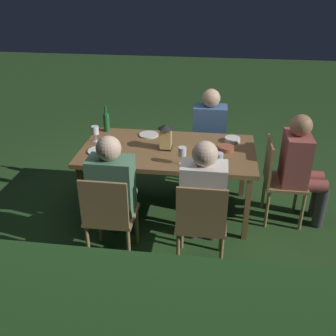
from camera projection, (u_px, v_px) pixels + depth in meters
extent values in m
plane|color=#26471E|center=(168.00, 209.00, 4.21)|extent=(16.00, 16.00, 0.00)
cube|color=brown|center=(168.00, 151.00, 3.88)|extent=(1.74, 0.94, 0.04)
cube|color=brown|center=(243.00, 169.00, 4.31)|extent=(0.05, 0.05, 0.69)
cube|color=brown|center=(105.00, 161.00, 4.49)|extent=(0.05, 0.05, 0.69)
cube|color=brown|center=(247.00, 209.00, 3.61)|extent=(0.05, 0.05, 0.69)
cube|color=brown|center=(82.00, 197.00, 3.79)|extent=(0.05, 0.05, 0.69)
cube|color=#937047|center=(201.00, 222.00, 3.27)|extent=(0.42, 0.40, 0.03)
cube|color=#937047|center=(201.00, 212.00, 3.00)|extent=(0.40, 0.03, 0.42)
cylinder|color=#937047|center=(182.00, 229.00, 3.54)|extent=(0.03, 0.03, 0.42)
cylinder|color=#937047|center=(221.00, 232.00, 3.50)|extent=(0.03, 0.03, 0.42)
cylinder|color=#937047|center=(178.00, 254.00, 3.24)|extent=(0.03, 0.03, 0.42)
cylinder|color=#937047|center=(221.00, 257.00, 3.20)|extent=(0.03, 0.03, 0.42)
cube|color=white|center=(203.00, 191.00, 3.20)|extent=(0.38, 0.24, 0.50)
sphere|color=beige|center=(205.00, 154.00, 3.04)|extent=(0.21, 0.21, 0.21)
cylinder|color=white|center=(193.00, 205.00, 3.44)|extent=(0.13, 0.36, 0.13)
cylinder|color=white|center=(213.00, 207.00, 3.42)|extent=(0.13, 0.36, 0.13)
cylinder|color=#333338|center=(193.00, 217.00, 3.69)|extent=(0.11, 0.11, 0.45)
cylinder|color=#333338|center=(212.00, 218.00, 3.67)|extent=(0.11, 0.11, 0.45)
cube|color=#937047|center=(285.00, 182.00, 3.87)|extent=(0.40, 0.42, 0.03)
cube|color=#937047|center=(269.00, 161.00, 3.79)|extent=(0.03, 0.40, 0.42)
cylinder|color=#937047|center=(296.00, 193.00, 4.11)|extent=(0.03, 0.03, 0.42)
cylinder|color=#937047|center=(302.00, 212.00, 3.80)|extent=(0.03, 0.03, 0.42)
cylinder|color=#937047|center=(264.00, 191.00, 4.15)|extent=(0.03, 0.03, 0.42)
cylinder|color=#937047|center=(267.00, 209.00, 3.84)|extent=(0.03, 0.03, 0.42)
cube|color=#9E4C47|center=(295.00, 159.00, 3.74)|extent=(0.24, 0.38, 0.50)
sphere|color=#997051|center=(301.00, 125.00, 3.58)|extent=(0.21, 0.21, 0.21)
cylinder|color=#9E4C47|center=(305.00, 176.00, 3.91)|extent=(0.36, 0.13, 0.13)
cylinder|color=#9E4C47|center=(308.00, 185.00, 3.75)|extent=(0.36, 0.13, 0.13)
cylinder|color=#333338|center=(317.00, 197.00, 4.00)|extent=(0.11, 0.11, 0.45)
cylinder|color=#333338|center=(320.00, 207.00, 3.85)|extent=(0.11, 0.11, 0.45)
cube|color=#937047|center=(112.00, 215.00, 3.36)|extent=(0.42, 0.40, 0.03)
cube|color=#937047|center=(104.00, 205.00, 3.09)|extent=(0.40, 0.03, 0.42)
cylinder|color=#937047|center=(99.00, 223.00, 3.63)|extent=(0.03, 0.03, 0.42)
cylinder|color=#937047|center=(137.00, 226.00, 3.59)|extent=(0.03, 0.03, 0.42)
cylinder|color=#937047|center=(88.00, 246.00, 3.34)|extent=(0.03, 0.03, 0.42)
cylinder|color=#937047|center=(129.00, 249.00, 3.29)|extent=(0.03, 0.03, 0.42)
cube|color=#4C7A5B|center=(111.00, 185.00, 3.29)|extent=(0.38, 0.24, 0.50)
sphere|color=beige|center=(109.00, 148.00, 3.13)|extent=(0.21, 0.21, 0.21)
cylinder|color=#4C7A5B|center=(108.00, 199.00, 3.53)|extent=(0.13, 0.36, 0.13)
cylinder|color=#4C7A5B|center=(127.00, 200.00, 3.51)|extent=(0.13, 0.36, 0.13)
cylinder|color=#333338|center=(114.00, 211.00, 3.78)|extent=(0.11, 0.11, 0.45)
cylinder|color=#333338|center=(132.00, 212.00, 3.76)|extent=(0.11, 0.11, 0.45)
cube|color=#937047|center=(209.00, 145.00, 4.66)|extent=(0.42, 0.40, 0.03)
cube|color=#937047|center=(210.00, 122.00, 4.72)|extent=(0.40, 0.02, 0.42)
cylinder|color=#937047|center=(222.00, 169.00, 4.59)|extent=(0.03, 0.03, 0.42)
cylinder|color=#937047|center=(192.00, 167.00, 4.63)|extent=(0.03, 0.03, 0.42)
cylinder|color=#937047|center=(222.00, 157.00, 4.89)|extent=(0.03, 0.03, 0.42)
cylinder|color=#937047|center=(194.00, 155.00, 4.93)|extent=(0.03, 0.03, 0.42)
cube|color=#426699|center=(210.00, 127.00, 4.48)|extent=(0.38, 0.24, 0.50)
sphere|color=#D1A889|center=(211.00, 98.00, 4.32)|extent=(0.21, 0.21, 0.21)
cylinder|color=#426699|center=(216.00, 151.00, 4.46)|extent=(0.13, 0.36, 0.13)
cylinder|color=#426699|center=(200.00, 150.00, 4.48)|extent=(0.13, 0.36, 0.13)
cylinder|color=#333338|center=(214.00, 175.00, 4.43)|extent=(0.11, 0.11, 0.45)
cylinder|color=#333338|center=(199.00, 174.00, 4.45)|extent=(0.11, 0.11, 0.45)
cube|color=black|center=(166.00, 148.00, 3.87)|extent=(0.12, 0.12, 0.01)
cube|color=#F9D17A|center=(166.00, 138.00, 3.82)|extent=(0.11, 0.11, 0.20)
cone|color=black|center=(166.00, 126.00, 3.76)|extent=(0.15, 0.15, 0.05)
cylinder|color=#1E5B2D|center=(106.00, 122.00, 4.25)|extent=(0.07, 0.07, 0.20)
cylinder|color=#1E5B2D|center=(105.00, 110.00, 4.18)|extent=(0.03, 0.03, 0.09)
cylinder|color=silver|center=(218.00, 170.00, 3.46)|extent=(0.06, 0.06, 0.00)
cylinder|color=silver|center=(218.00, 166.00, 3.44)|extent=(0.01, 0.01, 0.08)
cylinder|color=silver|center=(219.00, 158.00, 3.40)|extent=(0.08, 0.08, 0.08)
cylinder|color=maroon|center=(219.00, 160.00, 3.42)|extent=(0.07, 0.07, 0.03)
cylinder|color=silver|center=(96.00, 141.00, 4.03)|extent=(0.06, 0.06, 0.00)
cylinder|color=silver|center=(96.00, 138.00, 4.01)|extent=(0.01, 0.01, 0.08)
cylinder|color=silver|center=(95.00, 130.00, 3.97)|extent=(0.08, 0.08, 0.08)
cylinder|color=maroon|center=(95.00, 132.00, 3.99)|extent=(0.07, 0.07, 0.03)
cylinder|color=silver|center=(182.00, 164.00, 3.57)|extent=(0.06, 0.06, 0.00)
cylinder|color=silver|center=(182.00, 160.00, 3.55)|extent=(0.01, 0.01, 0.08)
cylinder|color=silver|center=(182.00, 151.00, 3.52)|extent=(0.08, 0.08, 0.08)
cylinder|color=maroon|center=(182.00, 154.00, 3.53)|extent=(0.07, 0.07, 0.03)
cylinder|color=white|center=(99.00, 151.00, 3.80)|extent=(0.23, 0.23, 0.01)
cylinder|color=silver|center=(149.00, 135.00, 4.17)|extent=(0.21, 0.21, 0.01)
cylinder|color=#9E5138|center=(226.00, 148.00, 3.83)|extent=(0.16, 0.16, 0.04)
cylinder|color=#424C1E|center=(226.00, 147.00, 3.82)|extent=(0.14, 0.14, 0.01)
cylinder|color=silver|center=(232.00, 140.00, 4.02)|extent=(0.16, 0.16, 0.04)
cylinder|color=tan|center=(232.00, 139.00, 4.01)|extent=(0.14, 0.14, 0.01)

